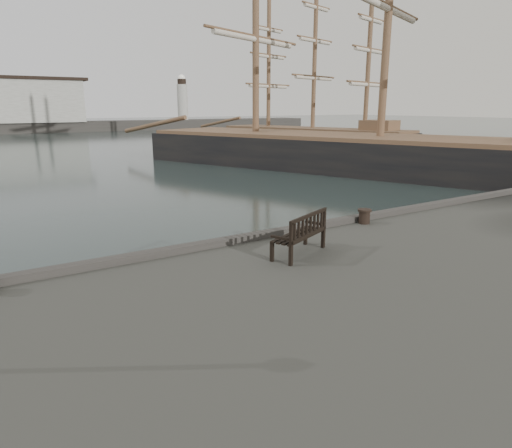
{
  "coord_description": "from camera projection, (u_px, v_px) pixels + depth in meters",
  "views": [
    {
      "loc": [
        -6.47,
        -10.46,
        5.16
      ],
      "look_at": [
        -0.16,
        -0.5,
        2.1
      ],
      "focal_mm": 32.0,
      "sensor_mm": 36.0,
      "label": 1
    }
  ],
  "objects": [
    {
      "name": "tall_ship_far",
      "position": [
        312.0,
        142.0,
        57.5
      ],
      "size": [
        12.53,
        26.33,
        22.12
      ],
      "rotation": [
        0.0,
        0.0,
        0.28
      ],
      "color": "black",
      "rests_on": "ground"
    },
    {
      "name": "ground",
      "position": [
        252.0,
        290.0,
        13.2
      ],
      "size": [
        400.0,
        400.0,
        0.0
      ],
      "primitive_type": "plane",
      "color": "black",
      "rests_on": "ground"
    },
    {
      "name": "tall_ship_main",
      "position": [
        378.0,
        162.0,
        36.37
      ],
      "size": [
        24.28,
        42.9,
        32.15
      ],
      "rotation": [
        0.0,
        0.0,
        0.39
      ],
      "color": "black",
      "rests_on": "ground"
    },
    {
      "name": "bench",
      "position": [
        300.0,
        242.0,
        11.31
      ],
      "size": [
        1.89,
        1.27,
        1.03
      ],
      "rotation": [
        0.0,
        0.0,
        0.41
      ],
      "color": "black",
      "rests_on": "quay"
    },
    {
      "name": "bollard_right",
      "position": [
        364.0,
        216.0,
        14.35
      ],
      "size": [
        0.57,
        0.57,
        0.46
      ],
      "primitive_type": "cylinder",
      "rotation": [
        0.0,
        0.0,
        0.41
      ],
      "color": "black",
      "rests_on": "quay"
    }
  ]
}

